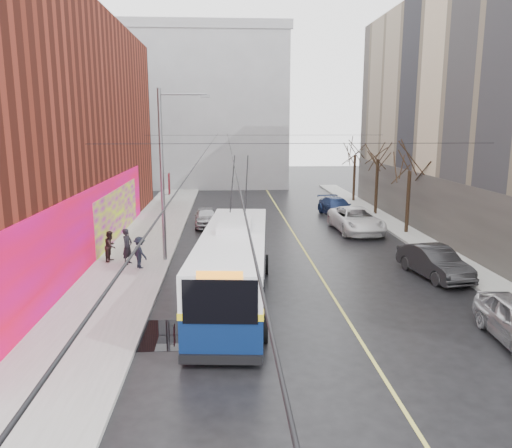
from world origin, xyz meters
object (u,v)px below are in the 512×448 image
(tree_far, at_px, (355,147))
(pedestrian_a, at_px, (127,246))
(trolleybus, at_px, (234,265))
(parked_car_d, at_px, (337,207))
(pedestrian_b, at_px, (111,246))
(parked_car_b, at_px, (434,262))
(streetlight_pole, at_px, (165,171))
(pedestrian_c, at_px, (140,252))
(tree_mid, at_px, (378,149))
(parked_car_c, at_px, (356,220))
(following_car, at_px, (206,217))
(tree_near, at_px, (410,159))

(tree_far, xyz_separation_m, pedestrian_a, (-17.11, -20.75, -4.07))
(trolleybus, bearing_deg, parked_car_d, 70.84)
(trolleybus, distance_m, pedestrian_b, 8.81)
(parked_car_b, relative_size, parked_car_d, 0.91)
(pedestrian_b, bearing_deg, tree_far, -31.90)
(streetlight_pole, xyz_separation_m, pedestrian_c, (-1.20, -1.55, -3.90))
(tree_mid, xyz_separation_m, parked_car_d, (-3.20, -0.16, -4.53))
(parked_car_c, xyz_separation_m, pedestrian_b, (-14.89, -7.04, 0.13))
(pedestrian_c, bearing_deg, parked_car_d, -82.82)
(pedestrian_c, bearing_deg, pedestrian_b, 11.31)
(tree_mid, relative_size, pedestrian_b, 4.12)
(parked_car_b, xyz_separation_m, parked_car_d, (-1.12, 16.29, -0.03))
(parked_car_d, distance_m, following_car, 10.84)
(streetlight_pole, distance_m, tree_near, 16.28)
(pedestrian_a, bearing_deg, parked_car_c, -39.96)
(streetlight_pole, height_order, pedestrian_c, streetlight_pole)
(pedestrian_b, bearing_deg, parked_car_d, -38.87)
(pedestrian_b, bearing_deg, parked_car_b, -91.63)
(tree_near, xyz_separation_m, pedestrian_a, (-17.11, -6.75, -3.90))
(tree_near, height_order, parked_car_d, tree_near)
(streetlight_pole, relative_size, trolleybus, 0.74)
(parked_car_d, bearing_deg, pedestrian_a, -143.21)
(pedestrian_c, bearing_deg, parked_car_c, -97.76)
(parked_car_d, bearing_deg, parked_car_b, -93.62)
(following_car, distance_m, pedestrian_b, 10.61)
(pedestrian_c, bearing_deg, tree_far, -77.58)
(parked_car_c, xyz_separation_m, parked_car_d, (0.00, 5.97, -0.11))
(parked_car_c, relative_size, pedestrian_a, 3.22)
(tree_near, relative_size, trolleybus, 0.53)
(pedestrian_a, distance_m, pedestrian_c, 1.11)
(pedestrian_a, bearing_deg, parked_car_d, -24.34)
(pedestrian_a, bearing_deg, following_car, 1.61)
(tree_far, xyz_separation_m, trolleybus, (-11.73, -26.25, -3.57))
(pedestrian_a, bearing_deg, tree_mid, -29.89)
(streetlight_pole, distance_m, tree_mid, 19.96)
(tree_near, height_order, tree_far, tree_far)
(following_car, relative_size, pedestrian_b, 2.49)
(tree_far, relative_size, parked_car_d, 1.32)
(trolleybus, distance_m, pedestrian_c, 6.61)
(streetlight_pole, distance_m, trolleybus, 7.83)
(trolleybus, xyz_separation_m, pedestrian_a, (-5.37, 5.50, -0.50))
(streetlight_pole, relative_size, parked_car_c, 1.51)
(tree_near, distance_m, pedestrian_b, 19.53)
(pedestrian_a, xyz_separation_m, pedestrian_c, (0.76, -0.80, -0.13))
(tree_far, xyz_separation_m, pedestrian_b, (-18.09, -20.17, -4.18))
(trolleybus, bearing_deg, tree_near, 51.16)
(tree_far, height_order, parked_car_d, tree_far)
(parked_car_b, xyz_separation_m, following_car, (-11.39, 12.84, -0.06))
(parked_car_c, height_order, pedestrian_a, pedestrian_a)
(streetlight_pole, relative_size, parked_car_b, 1.98)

